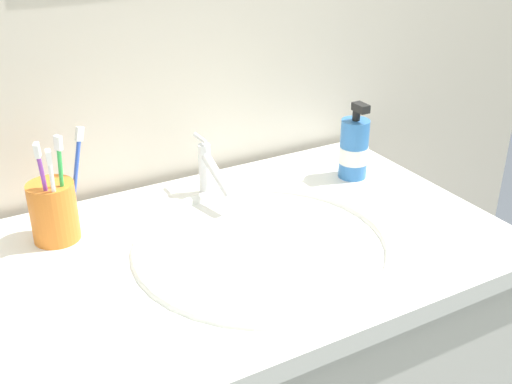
# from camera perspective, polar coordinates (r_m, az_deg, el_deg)

# --- Properties ---
(tiled_wall_back) EXTENTS (2.11, 0.04, 2.40)m
(tiled_wall_back) POSITION_cam_1_polar(r_m,az_deg,el_deg) (1.25, -8.89, 14.23)
(tiled_wall_back) COLOR beige
(tiled_wall_back) RESTS_ON ground
(sink_basin) EXTENTS (0.45, 0.45, 0.11)m
(sink_basin) POSITION_cam_1_polar(r_m,az_deg,el_deg) (1.09, 0.78, -6.69)
(sink_basin) COLOR white
(sink_basin) RESTS_ON vanity_counter
(faucet) EXTENTS (0.02, 0.15, 0.11)m
(faucet) POSITION_cam_1_polar(r_m,az_deg,el_deg) (1.21, -4.26, 1.98)
(faucet) COLOR silver
(faucet) RESTS_ON sink_basin
(toothbrush_cup) EXTENTS (0.08, 0.08, 0.10)m
(toothbrush_cup) POSITION_cam_1_polar(r_m,az_deg,el_deg) (1.12, -17.82, -1.71)
(toothbrush_cup) COLOR orange
(toothbrush_cup) RESTS_ON vanity_counter
(toothbrush_white) EXTENTS (0.01, 0.04, 0.18)m
(toothbrush_white) POSITION_cam_1_polar(r_m,az_deg,el_deg) (1.07, -17.82, 0.10)
(toothbrush_white) COLOR white
(toothbrush_white) RESTS_ON toothbrush_cup
(toothbrush_green) EXTENTS (0.02, 0.02, 0.19)m
(toothbrush_green) POSITION_cam_1_polar(r_m,az_deg,el_deg) (1.08, -17.17, 0.89)
(toothbrush_green) COLOR green
(toothbrush_green) RESTS_ON toothbrush_cup
(toothbrush_blue) EXTENTS (0.05, 0.02, 0.18)m
(toothbrush_blue) POSITION_cam_1_polar(r_m,az_deg,el_deg) (1.11, -15.98, 1.64)
(toothbrush_blue) COLOR blue
(toothbrush_blue) RESTS_ON toothbrush_cup
(toothbrush_purple) EXTENTS (0.02, 0.04, 0.19)m
(toothbrush_purple) POSITION_cam_1_polar(r_m,az_deg,el_deg) (1.07, -18.53, 0.43)
(toothbrush_purple) COLOR purple
(toothbrush_purple) RESTS_ON toothbrush_cup
(soap_dispenser) EXTENTS (0.06, 0.06, 0.16)m
(soap_dispenser) POSITION_cam_1_polar(r_m,az_deg,el_deg) (1.31, 8.84, 3.87)
(soap_dispenser) COLOR #3372BF
(soap_dispenser) RESTS_ON vanity_counter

